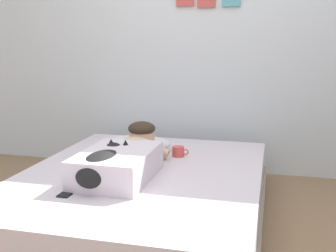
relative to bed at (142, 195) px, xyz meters
The scene contains 8 objects.
ground_plane 0.51m from the bed, 61.73° to the right, with size 13.30×13.30×0.00m, color #8C6B4C.
back_wall 1.67m from the bed, 79.74° to the left, with size 4.65×0.12×2.50m.
bed is the anchor object (origin of this frame).
pillow 0.60m from the bed, 110.22° to the left, with size 0.52×0.32×0.11m, color silver.
person_lying 0.30m from the bed, 156.74° to the right, with size 0.43×0.92×0.27m.
dog 0.42m from the bed, 119.23° to the right, with size 0.26×0.57×0.21m.
coffee_cup 0.49m from the bed, 69.58° to the left, with size 0.12×0.09×0.07m.
cell_phone 0.60m from the bed, 119.45° to the right, with size 0.07×0.14×0.01m, color black.
Camera 1 is at (0.59, -2.11, 1.18)m, focal length 44.82 mm.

